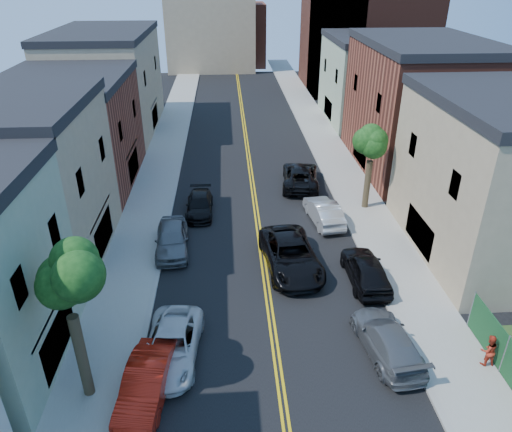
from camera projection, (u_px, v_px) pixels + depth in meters
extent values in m
cube|color=gray|center=(161.00, 162.00, 42.57)|extent=(3.20, 100.00, 0.15)
cube|color=gray|center=(335.00, 158.00, 43.46)|extent=(3.20, 100.00, 0.15)
cube|color=gray|center=(181.00, 161.00, 42.67)|extent=(0.30, 100.00, 0.15)
cube|color=gray|center=(316.00, 158.00, 43.36)|extent=(0.30, 100.00, 0.15)
cube|color=#998466|center=(15.00, 189.00, 26.93)|extent=(9.00, 10.00, 9.00)
cube|color=brown|center=(71.00, 135.00, 36.86)|extent=(9.00, 12.00, 8.00)
cube|color=#998466|center=(108.00, 85.00, 48.85)|extent=(9.00, 16.00, 9.50)
cube|color=#998466|center=(503.00, 183.00, 27.63)|extent=(9.00, 12.00, 9.00)
cube|color=brown|center=(417.00, 109.00, 39.73)|extent=(9.00, 14.00, 10.00)
cube|color=gray|center=(370.00, 82.00, 52.43)|extent=(9.00, 12.00, 8.50)
cube|color=#4C2319|center=(365.00, 43.00, 65.91)|extent=(16.00, 14.00, 12.00)
cube|color=#4C2319|center=(338.00, 6.00, 59.76)|extent=(6.00, 6.00, 22.00)
cube|color=#998466|center=(211.00, 32.00, 77.04)|extent=(14.00, 8.00, 12.00)
cube|color=brown|center=(235.00, 35.00, 81.26)|extent=(10.00, 8.00, 10.00)
cylinder|color=#342A1A|center=(82.00, 356.00, 18.68)|extent=(0.44, 0.44, 3.96)
sphere|color=black|center=(60.00, 264.00, 16.66)|extent=(5.20, 5.20, 5.20)
sphere|color=black|center=(67.00, 244.00, 15.86)|extent=(3.90, 3.90, 3.90)
sphere|color=black|center=(53.00, 269.00, 17.33)|extent=(3.64, 3.64, 3.64)
cylinder|color=#342A1A|center=(367.00, 184.00, 33.78)|extent=(0.44, 0.44, 3.52)
sphere|color=black|center=(373.00, 133.00, 32.03)|extent=(4.40, 4.40, 4.40)
sphere|color=black|center=(383.00, 122.00, 31.35)|extent=(3.30, 3.30, 3.30)
sphere|color=black|center=(364.00, 138.00, 32.60)|extent=(3.08, 3.08, 3.08)
imported|color=#B3190B|center=(146.00, 383.00, 19.23)|extent=(2.17, 4.80, 1.53)
imported|color=silver|center=(172.00, 346.00, 21.19)|extent=(2.80, 5.33, 1.43)
imported|color=#5B5F63|center=(172.00, 239.00, 29.20)|extent=(2.27, 5.01, 1.67)
imported|color=black|center=(200.00, 205.00, 33.69)|extent=(1.85, 4.50, 1.30)
imported|color=#525559|center=(387.00, 340.00, 21.49)|extent=(2.63, 5.28, 1.47)
imported|color=black|center=(366.00, 269.00, 26.28)|extent=(2.01, 4.88, 1.65)
imported|color=#AFB2B7|center=(324.00, 212.00, 32.51)|extent=(2.26, 4.89, 1.55)
imported|color=black|center=(300.00, 176.00, 37.89)|extent=(3.47, 6.25, 1.65)
imported|color=black|center=(291.00, 255.00, 27.48)|extent=(3.54, 6.56, 1.75)
imported|color=#B22E1B|center=(488.00, 350.00, 20.64)|extent=(0.77, 0.61, 1.56)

